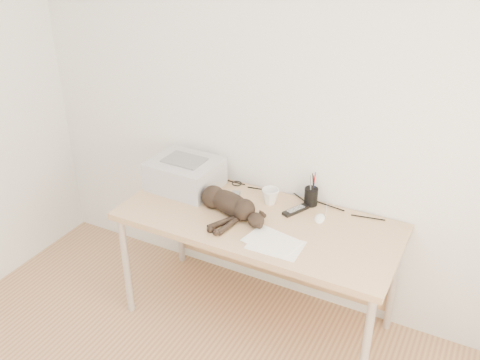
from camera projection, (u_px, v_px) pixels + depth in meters
The scene contains 11 objects.
wall_back at pixel (287, 106), 3.05m from camera, with size 3.50×3.50×0.00m, color white.
desk at pixel (264, 231), 3.16m from camera, with size 1.60×0.70×0.74m.
printer at pixel (185, 174), 3.32m from camera, with size 0.42×0.36×0.19m.
papers at pixel (274, 243), 2.82m from camera, with size 0.33×0.25×0.01m.
cat at pixel (227, 204), 3.07m from camera, with size 0.59×0.38×0.14m.
mug at pixel (270, 196), 3.17m from camera, with size 0.10×0.10×0.10m, color white.
pen_cup at pixel (311, 196), 3.15m from camera, with size 0.08×0.08×0.20m.
remote_grey at pixel (234, 199), 3.21m from camera, with size 0.05×0.18×0.02m, color slate.
remote_black at pixel (296, 210), 3.10m from camera, with size 0.05×0.17×0.02m, color black.
mouse at pixel (320, 217), 3.02m from camera, with size 0.06×0.10×0.03m, color white.
cable_tangle at pixel (280, 194), 3.27m from camera, with size 1.36×0.08×0.01m, color black, non-canonical shape.
Camera 1 is at (1.09, -0.94, 2.37)m, focal length 40.00 mm.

